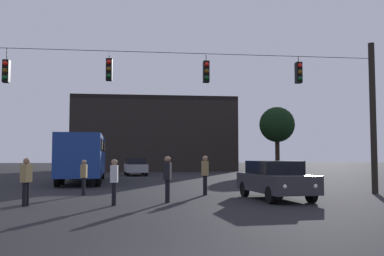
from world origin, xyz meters
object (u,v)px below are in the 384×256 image
(city_bus, at_px, (84,154))
(pedestrian_far_side, at_px, (114,179))
(car_far_left, at_px, (136,167))
(pedestrian_crossing_left, at_px, (205,173))
(pedestrian_near_bus, at_px, (167,176))
(car_near_right, at_px, (275,179))
(tree_left_silhouette, at_px, (277,125))
(pedestrian_trailing, at_px, (84,175))
(pedestrian_crossing_center, at_px, (26,179))

(city_bus, bearing_deg, pedestrian_far_side, -78.48)
(car_far_left, relative_size, pedestrian_crossing_left, 2.58)
(pedestrian_near_bus, bearing_deg, car_near_right, 9.24)
(car_far_left, height_order, pedestrian_far_side, pedestrian_far_side)
(city_bus, relative_size, tree_left_silhouette, 1.60)
(pedestrian_crossing_left, distance_m, pedestrian_trailing, 5.31)
(city_bus, relative_size, pedestrian_crossing_left, 6.43)
(city_bus, height_order, pedestrian_crossing_left, city_bus)
(pedestrian_trailing, bearing_deg, pedestrian_near_bus, -44.49)
(car_near_right, height_order, pedestrian_near_bus, pedestrian_near_bus)
(car_far_left, relative_size, pedestrian_far_side, 2.78)
(car_near_right, relative_size, tree_left_silhouette, 0.64)
(pedestrian_far_side, bearing_deg, pedestrian_trailing, 110.85)
(pedestrian_far_side, distance_m, tree_left_silhouette, 32.90)
(pedestrian_crossing_left, bearing_deg, pedestrian_near_bus, -122.22)
(pedestrian_near_bus, bearing_deg, pedestrian_trailing, 135.51)
(car_far_left, bearing_deg, pedestrian_far_side, -91.20)
(city_bus, height_order, pedestrian_far_side, city_bus)
(pedestrian_crossing_center, height_order, pedestrian_far_side, pedestrian_crossing_center)
(city_bus, height_order, car_far_left, city_bus)
(city_bus, height_order, pedestrian_crossing_center, city_bus)
(pedestrian_trailing, bearing_deg, car_far_left, 83.98)
(pedestrian_near_bus, distance_m, pedestrian_trailing, 4.83)
(city_bus, bearing_deg, pedestrian_near_bus, -70.23)
(pedestrian_crossing_left, relative_size, pedestrian_far_side, 1.08)
(car_near_right, distance_m, tree_left_silhouette, 29.22)
(car_near_right, height_order, pedestrian_far_side, pedestrian_far_side)
(pedestrian_crossing_center, distance_m, pedestrian_trailing, 4.19)
(car_near_right, bearing_deg, pedestrian_crossing_left, 138.07)
(pedestrian_crossing_left, xyz_separation_m, pedestrian_trailing, (-5.29, 0.46, -0.11))
(pedestrian_trailing, bearing_deg, city_bus, 97.38)
(car_far_left, xyz_separation_m, pedestrian_crossing_center, (-3.47, -23.27, 0.13))
(car_far_left, height_order, pedestrian_trailing, pedestrian_trailing)
(car_far_left, xyz_separation_m, pedestrian_near_bus, (1.41, -22.72, 0.17))
(city_bus, bearing_deg, car_near_right, -53.94)
(pedestrian_trailing, xyz_separation_m, tree_left_silhouette, (16.85, 24.76, 4.16))
(pedestrian_trailing, distance_m, tree_left_silhouette, 30.24)
(car_near_right, bearing_deg, pedestrian_far_side, -167.43)
(pedestrian_crossing_center, xyz_separation_m, tree_left_silhouette, (18.28, 28.70, 4.10))
(city_bus, xyz_separation_m, car_near_right, (9.02, -12.39, -1.07))
(car_near_right, distance_m, pedestrian_far_side, 6.37)
(car_near_right, relative_size, pedestrian_crossing_left, 2.58)
(car_far_left, relative_size, tree_left_silhouette, 0.64)
(car_far_left, bearing_deg, tree_left_silhouette, 20.13)
(car_far_left, xyz_separation_m, tree_left_silhouette, (14.81, 5.43, 4.23))
(pedestrian_trailing, bearing_deg, pedestrian_far_side, -69.15)
(car_near_right, distance_m, pedestrian_near_bus, 4.37)
(car_near_right, xyz_separation_m, car_far_left, (-5.72, 22.02, 0.00))
(tree_left_silhouette, bearing_deg, pedestrian_near_bus, -115.46)
(pedestrian_crossing_left, relative_size, pedestrian_crossing_center, 1.05)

